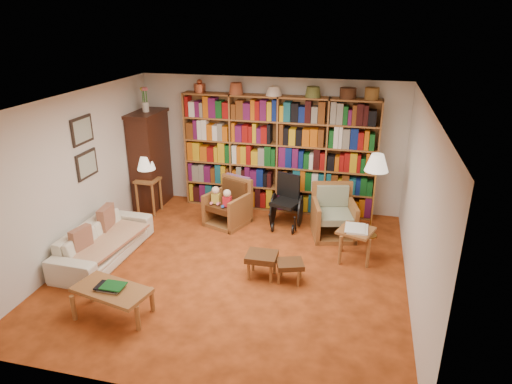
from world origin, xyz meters
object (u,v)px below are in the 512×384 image
(sofa, at_px, (104,242))
(footstool_b, at_px, (290,265))
(armchair_sage, at_px, (334,216))
(floor_lamp, at_px, (377,166))
(armchair_leather, at_px, (229,205))
(wheelchair, at_px, (287,203))
(footstool_a, at_px, (262,258))
(coffee_table, at_px, (112,292))
(side_table_lamp, at_px, (148,188))
(side_table_papers, at_px, (356,234))

(sofa, height_order, footstool_b, sofa)
(armchair_sage, bearing_deg, floor_lamp, 3.90)
(footstool_b, bearing_deg, sofa, -179.76)
(armchair_leather, xyz_separation_m, armchair_sage, (1.90, -0.02, -0.01))
(floor_lamp, bearing_deg, wheelchair, 174.26)
(footstool_a, bearing_deg, sofa, -179.13)
(footstool_b, bearing_deg, armchair_sage, 73.96)
(armchair_sage, relative_size, coffee_table, 0.85)
(armchair_sage, xyz_separation_m, coffee_table, (-2.51, -2.98, 0.01))
(side_table_lamp, height_order, footstool_b, side_table_lamp)
(sofa, distance_m, coffee_table, 1.58)
(armchair_sage, bearing_deg, coffee_table, -130.10)
(armchair_leather, relative_size, coffee_table, 0.85)
(armchair_leather, bearing_deg, armchair_sage, -0.68)
(coffee_table, bearing_deg, sofa, 124.81)
(floor_lamp, xyz_separation_m, side_table_papers, (-0.23, -0.86, -0.83))
(sofa, relative_size, footstool_b, 4.18)
(footstool_a, bearing_deg, wheelchair, 88.89)
(armchair_sage, distance_m, footstool_a, 1.88)
(armchair_leather, xyz_separation_m, coffee_table, (-0.61, -3.00, 0.00))
(sofa, xyz_separation_m, side_table_papers, (3.79, 0.86, 0.16))
(floor_lamp, relative_size, footstool_b, 3.27)
(armchair_leather, bearing_deg, side_table_papers, -20.33)
(side_table_lamp, distance_m, side_table_papers, 4.00)
(armchair_leather, height_order, coffee_table, armchair_leather)
(armchair_leather, distance_m, armchair_sage, 1.90)
(wheelchair, xyz_separation_m, footstool_b, (0.38, -1.87, -0.16))
(sofa, xyz_separation_m, footstool_a, (2.51, 0.04, 0.03))
(sofa, distance_m, armchair_leather, 2.28)
(armchair_sage, xyz_separation_m, footstool_b, (-0.48, -1.67, -0.08))
(wheelchair, height_order, floor_lamp, floor_lamp)
(sofa, xyz_separation_m, coffee_table, (0.90, -1.29, 0.07))
(armchair_leather, height_order, wheelchair, wheelchair)
(armchair_leather, height_order, footstool_a, armchair_leather)
(sofa, distance_m, floor_lamp, 4.49)
(floor_lamp, bearing_deg, side_table_papers, -105.18)
(side_table_papers, bearing_deg, wheelchair, 140.88)
(footstool_b, bearing_deg, side_table_papers, 44.65)
(coffee_table, bearing_deg, side_table_lamp, 107.98)
(wheelchair, distance_m, coffee_table, 3.57)
(sofa, relative_size, armchair_leather, 2.11)
(armchair_sage, bearing_deg, footstool_b, -106.04)
(armchair_sage, distance_m, wheelchair, 0.89)
(sofa, bearing_deg, footstool_b, -88.60)
(armchair_leather, distance_m, floor_lamp, 2.68)
(side_table_papers, xyz_separation_m, coffee_table, (-2.89, -2.16, -0.09))
(floor_lamp, distance_m, footstool_a, 2.47)
(armchair_leather, bearing_deg, side_table_lamp, 177.31)
(footstool_b, bearing_deg, side_table_lamp, 149.63)
(coffee_table, bearing_deg, floor_lamp, 44.03)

